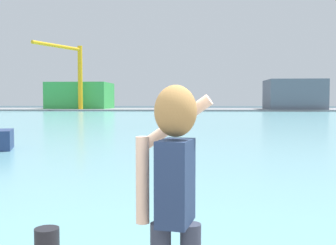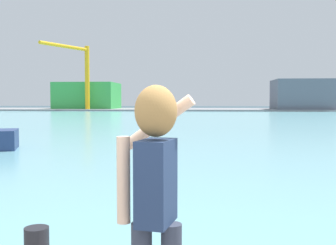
{
  "view_description": "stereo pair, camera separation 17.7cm",
  "coord_description": "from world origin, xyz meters",
  "views": [
    {
      "loc": [
        -0.03,
        -2.04,
        2.29
      ],
      "look_at": [
        -0.66,
        7.59,
        1.77
      ],
      "focal_mm": 43.91,
      "sensor_mm": 36.0,
      "label": 1
    },
    {
      "loc": [
        0.15,
        -2.03,
        2.29
      ],
      "look_at": [
        -0.66,
        7.59,
        1.77
      ],
      "focal_mm": 43.91,
      "sensor_mm": 36.0,
      "label": 2
    }
  ],
  "objects": [
    {
      "name": "ground_plane",
      "position": [
        0.0,
        50.0,
        0.0
      ],
      "size": [
        220.0,
        220.0,
        0.0
      ],
      "primitive_type": "plane",
      "color": "#334751"
    },
    {
      "name": "harbor_water",
      "position": [
        0.0,
        52.0,
        0.01
      ],
      "size": [
        140.0,
        100.0,
        0.02
      ],
      "primitive_type": "cube",
      "color": "#6BA8B2",
      "rests_on": "ground_plane"
    },
    {
      "name": "far_shore_dock",
      "position": [
        0.0,
        92.0,
        0.19
      ],
      "size": [
        140.0,
        20.0,
        0.37
      ],
      "primitive_type": "cube",
      "color": "gray",
      "rests_on": "ground_plane"
    },
    {
      "name": "person_photographer",
      "position": [
        -0.16,
        0.65,
        1.72
      ],
      "size": [
        0.53,
        0.57,
        1.74
      ],
      "rotation": [
        0.0,
        0.0,
        1.37
      ],
      "color": "#2D3342",
      "rests_on": "quay_promenade"
    },
    {
      "name": "warehouse_left",
      "position": [
        -26.73,
        92.77,
        3.37
      ],
      "size": [
        13.67,
        11.75,
        6.0
      ],
      "primitive_type": "cube",
      "color": "green",
      "rests_on": "far_shore_dock"
    },
    {
      "name": "warehouse_right",
      "position": [
        21.37,
        88.34,
        3.54
      ],
      "size": [
        11.75,
        10.36,
        6.34
      ],
      "primitive_type": "cube",
      "color": "slate",
      "rests_on": "far_shore_dock"
    },
    {
      "name": "port_crane",
      "position": [
        -25.56,
        83.23,
        9.1
      ],
      "size": [
        6.41,
        12.76,
        13.57
      ],
      "color": "yellow",
      "rests_on": "far_shore_dock"
    }
  ]
}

